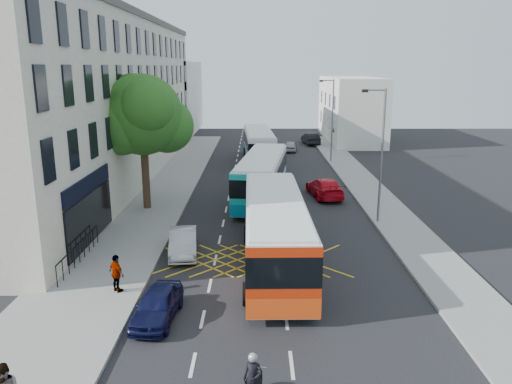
{
  "coord_description": "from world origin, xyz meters",
  "views": [
    {
      "loc": [
        -1.13,
        -17.25,
        9.38
      ],
      "look_at": [
        -1.18,
        11.14,
        2.2
      ],
      "focal_mm": 35.0,
      "sensor_mm": 36.0,
      "label": 1
    }
  ],
  "objects_px": {
    "lamp_near": "(380,149)",
    "parked_car_silver": "(183,242)",
    "distant_car_grey": "(259,138)",
    "distant_car_dark": "(311,139)",
    "bus_near": "(275,232)",
    "distant_car_silver": "(291,146)",
    "street_tree": "(142,116)",
    "parked_car_blue": "(157,305)",
    "bus_far": "(259,145)",
    "lamp_far": "(331,116)",
    "bus_mid": "(262,177)",
    "red_hatchback": "(325,188)",
    "motorbike": "(253,382)",
    "pedestrian_far": "(117,273)"
  },
  "relations": [
    {
      "from": "bus_mid",
      "to": "distant_car_grey",
      "type": "relative_size",
      "value": 2.73
    },
    {
      "from": "street_tree",
      "to": "parked_car_blue",
      "type": "bearing_deg",
      "value": -76.45
    },
    {
      "from": "street_tree",
      "to": "red_hatchback",
      "type": "bearing_deg",
      "value": 15.56
    },
    {
      "from": "parked_car_silver",
      "to": "distant_car_dark",
      "type": "bearing_deg",
      "value": 67.39
    },
    {
      "from": "street_tree",
      "to": "parked_car_blue",
      "type": "relative_size",
      "value": 2.46
    },
    {
      "from": "bus_far",
      "to": "distant_car_dark",
      "type": "relative_size",
      "value": 2.66
    },
    {
      "from": "red_hatchback",
      "to": "distant_car_grey",
      "type": "distance_m",
      "value": 26.95
    },
    {
      "from": "lamp_near",
      "to": "parked_car_silver",
      "type": "xyz_separation_m",
      "value": [
        -11.1,
        -5.2,
        -3.98
      ]
    },
    {
      "from": "bus_near",
      "to": "red_hatchback",
      "type": "xyz_separation_m",
      "value": [
        4.14,
        13.23,
        -1.07
      ]
    },
    {
      "from": "red_hatchback",
      "to": "lamp_near",
      "type": "bearing_deg",
      "value": 101.95
    },
    {
      "from": "lamp_near",
      "to": "parked_car_silver",
      "type": "relative_size",
      "value": 2.06
    },
    {
      "from": "bus_mid",
      "to": "distant_car_silver",
      "type": "height_order",
      "value": "bus_mid"
    },
    {
      "from": "parked_car_blue",
      "to": "distant_car_silver",
      "type": "distance_m",
      "value": 39.45
    },
    {
      "from": "lamp_far",
      "to": "parked_car_silver",
      "type": "distance_m",
      "value": 27.82
    },
    {
      "from": "lamp_far",
      "to": "bus_mid",
      "type": "relative_size",
      "value": 0.68
    },
    {
      "from": "bus_mid",
      "to": "distant_car_grey",
      "type": "distance_m",
      "value": 27.41
    },
    {
      "from": "motorbike",
      "to": "lamp_far",
      "type": "bearing_deg",
      "value": 91.66
    },
    {
      "from": "lamp_near",
      "to": "distant_car_grey",
      "type": "xyz_separation_m",
      "value": [
        -7.07,
        32.95,
        -4.02
      ]
    },
    {
      "from": "lamp_far",
      "to": "red_hatchback",
      "type": "xyz_separation_m",
      "value": [
        -2.32,
        -13.59,
        -3.91
      ]
    },
    {
      "from": "street_tree",
      "to": "parked_car_blue",
      "type": "height_order",
      "value": "street_tree"
    },
    {
      "from": "lamp_far",
      "to": "pedestrian_far",
      "type": "xyz_separation_m",
      "value": [
        -13.2,
        -29.9,
        -3.65
      ]
    },
    {
      "from": "lamp_far",
      "to": "bus_mid",
      "type": "height_order",
      "value": "lamp_far"
    },
    {
      "from": "lamp_near",
      "to": "distant_car_dark",
      "type": "distance_m",
      "value": 32.14
    },
    {
      "from": "lamp_near",
      "to": "distant_car_dark",
      "type": "xyz_separation_m",
      "value": [
        -0.7,
        31.89,
        -3.91
      ]
    },
    {
      "from": "distant_car_grey",
      "to": "distant_car_dark",
      "type": "bearing_deg",
      "value": -12.64
    },
    {
      "from": "lamp_near",
      "to": "motorbike",
      "type": "distance_m",
      "value": 18.97
    },
    {
      "from": "bus_mid",
      "to": "parked_car_blue",
      "type": "xyz_separation_m",
      "value": [
        -4.15,
        -17.58,
        -1.1
      ]
    },
    {
      "from": "bus_far",
      "to": "distant_car_grey",
      "type": "xyz_separation_m",
      "value": [
        0.06,
        12.55,
        -1.08
      ]
    },
    {
      "from": "motorbike",
      "to": "pedestrian_far",
      "type": "bearing_deg",
      "value": 141.98
    },
    {
      "from": "bus_near",
      "to": "distant_car_silver",
      "type": "distance_m",
      "value": 33.66
    },
    {
      "from": "street_tree",
      "to": "bus_near",
      "type": "height_order",
      "value": "street_tree"
    },
    {
      "from": "lamp_near",
      "to": "parked_car_blue",
      "type": "distance_m",
      "value": 16.84
    },
    {
      "from": "bus_near",
      "to": "parked_car_silver",
      "type": "height_order",
      "value": "bus_near"
    },
    {
      "from": "red_hatchback",
      "to": "motorbike",
      "type": "bearing_deg",
      "value": 69.76
    },
    {
      "from": "bus_mid",
      "to": "distant_car_dark",
      "type": "relative_size",
      "value": 2.73
    },
    {
      "from": "lamp_far",
      "to": "bus_near",
      "type": "bearing_deg",
      "value": -103.55
    },
    {
      "from": "lamp_far",
      "to": "bus_mid",
      "type": "distance_m",
      "value": 16.29
    },
    {
      "from": "lamp_far",
      "to": "street_tree",
      "type": "bearing_deg",
      "value": -130.81
    },
    {
      "from": "bus_near",
      "to": "bus_far",
      "type": "bearing_deg",
      "value": 90.38
    },
    {
      "from": "parked_car_silver",
      "to": "motorbike",
      "type": "bearing_deg",
      "value": -79.72
    },
    {
      "from": "bus_far",
      "to": "bus_mid",
      "type": "bearing_deg",
      "value": -92.72
    },
    {
      "from": "bus_near",
      "to": "distant_car_grey",
      "type": "bearing_deg",
      "value": 89.85
    },
    {
      "from": "lamp_far",
      "to": "parked_car_blue",
      "type": "height_order",
      "value": "lamp_far"
    },
    {
      "from": "lamp_far",
      "to": "bus_far",
      "type": "distance_m",
      "value": 7.72
    },
    {
      "from": "lamp_near",
      "to": "pedestrian_far",
      "type": "distance_m",
      "value": 16.9
    },
    {
      "from": "distant_car_silver",
      "to": "pedestrian_far",
      "type": "distance_m",
      "value": 37.86
    },
    {
      "from": "street_tree",
      "to": "lamp_far",
      "type": "relative_size",
      "value": 1.1
    },
    {
      "from": "parked_car_silver",
      "to": "red_hatchback",
      "type": "xyz_separation_m",
      "value": [
        8.77,
        11.61,
        0.06
      ]
    },
    {
      "from": "bus_mid",
      "to": "distant_car_grey",
      "type": "height_order",
      "value": "bus_mid"
    },
    {
      "from": "parked_car_blue",
      "to": "parked_car_silver",
      "type": "distance_m",
      "value": 6.81
    }
  ]
}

